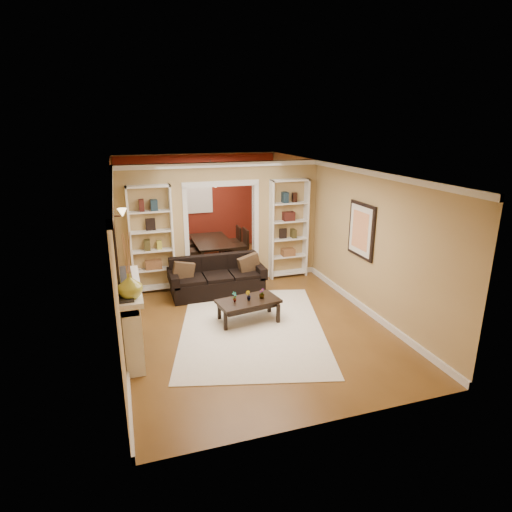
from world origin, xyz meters
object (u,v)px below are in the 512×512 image
object	(u,v)px
bookshelf_right	(288,229)
coffee_table	(248,311)
bookshelf_left	(152,240)
dining_table	(213,251)
fireplace	(133,318)
sofa	(217,276)

from	to	relation	value
bookshelf_right	coffee_table	bearing A→B (deg)	-127.86
bookshelf_left	coffee_table	bearing A→B (deg)	-53.80
bookshelf_left	dining_table	distance (m)	2.44
fireplace	dining_table	bearing A→B (deg)	62.08
sofa	bookshelf_right	distance (m)	2.08
bookshelf_right	fireplace	xyz separation A→B (m)	(-3.64, -2.53, -0.57)
coffee_table	dining_table	world-z (taller)	dining_table
coffee_table	dining_table	distance (m)	3.65
bookshelf_right	fireplace	bearing A→B (deg)	-145.20
fireplace	dining_table	xyz separation A→B (m)	(2.18, 4.12, -0.28)
bookshelf_right	dining_table	world-z (taller)	bookshelf_right
sofa	fireplace	xyz separation A→B (m)	(-1.80, -1.95, 0.19)
coffee_table	fireplace	bearing A→B (deg)	-176.45
dining_table	bookshelf_right	bearing A→B (deg)	-137.48
bookshelf_right	fireplace	world-z (taller)	bookshelf_right
coffee_table	bookshelf_right	xyz separation A→B (m)	(1.60, 2.05, 0.94)
bookshelf_left	sofa	bearing A→B (deg)	-24.79
bookshelf_right	bookshelf_left	bearing A→B (deg)	180.00
fireplace	dining_table	distance (m)	4.67
bookshelf_right	dining_table	xyz separation A→B (m)	(-1.46, 1.59, -0.85)
dining_table	bookshelf_left	bearing A→B (deg)	134.05
sofa	bookshelf_left	distance (m)	1.58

